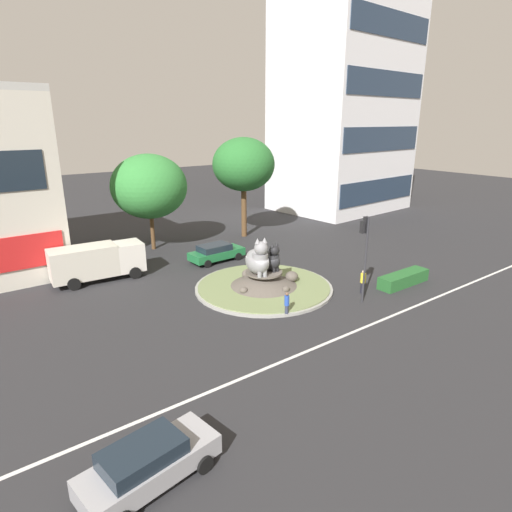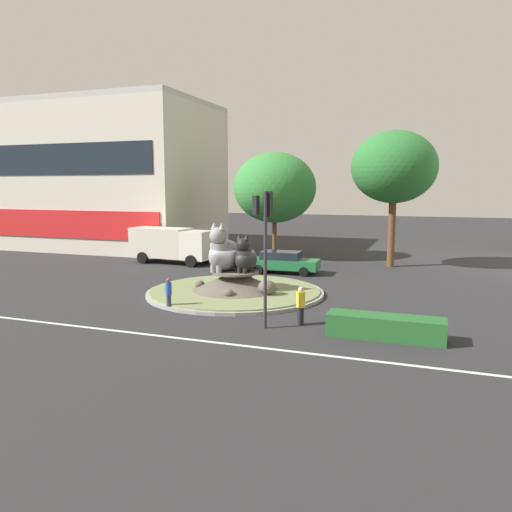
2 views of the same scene
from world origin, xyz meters
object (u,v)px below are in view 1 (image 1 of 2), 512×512
at_px(cat_statue_grey, 258,260).
at_px(second_tree_near_tower, 149,186).
at_px(traffic_light_mast, 365,241).
at_px(sedan_on_far_lane, 216,252).
at_px(cat_statue_black, 271,259).
at_px(office_tower, 345,87).
at_px(broadleaf_tree_behind_island, 244,165).
at_px(pedestrian_yellow_shirt, 363,281).
at_px(delivery_box_truck, 97,261).
at_px(hatchback_near_shophouse, 148,463).
at_px(pedestrian_blue_shirt, 287,304).

height_order(cat_statue_grey, second_tree_near_tower, second_tree_near_tower).
bearing_deg(traffic_light_mast, sedan_on_far_lane, 24.17).
relative_size(cat_statue_black, office_tower, 0.07).
height_order(office_tower, sedan_on_far_lane, office_tower).
relative_size(cat_statue_black, traffic_light_mast, 0.39).
height_order(second_tree_near_tower, sedan_on_far_lane, second_tree_near_tower).
bearing_deg(sedan_on_far_lane, cat_statue_grey, -101.38).
bearing_deg(broadleaf_tree_behind_island, second_tree_near_tower, 172.72).
height_order(cat_statue_black, pedestrian_yellow_shirt, cat_statue_black).
height_order(pedestrian_yellow_shirt, delivery_box_truck, delivery_box_truck).
height_order(broadleaf_tree_behind_island, sedan_on_far_lane, broadleaf_tree_behind_island).
xyz_separation_m(cat_statue_grey, hatchback_near_shophouse, (-12.99, -11.39, -1.45)).
relative_size(traffic_light_mast, pedestrian_yellow_shirt, 3.45).
bearing_deg(pedestrian_blue_shirt, broadleaf_tree_behind_island, -177.14).
bearing_deg(second_tree_near_tower, pedestrian_yellow_shirt, -68.78).
bearing_deg(cat_statue_grey, broadleaf_tree_behind_island, 161.52).
distance_m(second_tree_near_tower, pedestrian_yellow_shirt, 20.81).
bearing_deg(hatchback_near_shophouse, traffic_light_mast, 10.09).
xyz_separation_m(broadleaf_tree_behind_island, second_tree_near_tower, (-9.54, 1.22, -1.48)).
distance_m(pedestrian_blue_shirt, pedestrian_yellow_shirt, 6.69).
distance_m(pedestrian_blue_shirt, delivery_box_truck, 15.11).
height_order(cat_statue_grey, pedestrian_blue_shirt, cat_statue_grey).
xyz_separation_m(broadleaf_tree_behind_island, sedan_on_far_lane, (-6.73, -5.45, -6.55)).
relative_size(traffic_light_mast, delivery_box_truck, 0.85).
distance_m(cat_statue_grey, pedestrian_yellow_shirt, 7.45).
distance_m(cat_statue_grey, sedan_on_far_lane, 7.75).
distance_m(office_tower, hatchback_near_shophouse, 51.64).
relative_size(cat_statue_grey, cat_statue_black, 1.23).
height_order(office_tower, broadleaf_tree_behind_island, office_tower).
bearing_deg(second_tree_near_tower, cat_statue_grey, -83.33).
bearing_deg(broadleaf_tree_behind_island, pedestrian_yellow_shirt, -97.22).
height_order(office_tower, hatchback_near_shophouse, office_tower).
xyz_separation_m(broadleaf_tree_behind_island, hatchback_near_shophouse, (-20.87, -24.36, -6.50)).
bearing_deg(hatchback_near_shophouse, cat_statue_black, 30.66).
bearing_deg(second_tree_near_tower, cat_statue_black, -78.41).
distance_m(cat_statue_grey, broadleaf_tree_behind_island, 16.00).
relative_size(cat_statue_black, delivery_box_truck, 0.33).
bearing_deg(office_tower, cat_statue_grey, -150.75).
relative_size(office_tower, pedestrian_yellow_shirt, 18.76).
bearing_deg(pedestrian_blue_shirt, cat_statue_grey, -163.32).
xyz_separation_m(traffic_light_mast, sedan_on_far_lane, (-3.18, 13.12, -3.39)).
relative_size(pedestrian_blue_shirt, sedan_on_far_lane, 0.32).
bearing_deg(traffic_light_mast, hatchback_near_shophouse, 119.05).
height_order(broadleaf_tree_behind_island, pedestrian_blue_shirt, broadleaf_tree_behind_island).
relative_size(pedestrian_yellow_shirt, delivery_box_truck, 0.25).
height_order(pedestrian_blue_shirt, hatchback_near_shophouse, hatchback_near_shophouse).
relative_size(second_tree_near_tower, pedestrian_yellow_shirt, 5.24).
bearing_deg(second_tree_near_tower, pedestrian_blue_shirt, -88.07).
bearing_deg(office_tower, cat_statue_black, -149.74).
xyz_separation_m(cat_statue_grey, second_tree_near_tower, (-1.66, 14.19, 3.57)).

